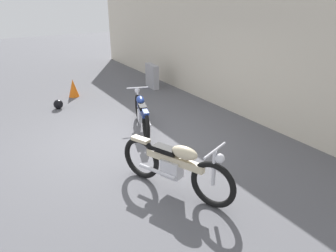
# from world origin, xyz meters

# --- Properties ---
(ground_plane) EXTENTS (40.00, 40.00, 0.00)m
(ground_plane) POSITION_xyz_m (0.00, 0.00, 0.00)
(ground_plane) COLOR #56565B
(building_wall) EXTENTS (18.00, 0.30, 3.50)m
(building_wall) POSITION_xyz_m (0.00, 3.49, 1.75)
(building_wall) COLOR beige
(building_wall) RESTS_ON ground_plane
(stone_marker) EXTENTS (0.77, 0.28, 0.79)m
(stone_marker) POSITION_xyz_m (-3.45, 2.63, 0.40)
(stone_marker) COLOR #9E9EA3
(stone_marker) RESTS_ON ground_plane
(helmet) EXTENTS (0.26, 0.26, 0.26)m
(helmet) POSITION_xyz_m (-2.87, -0.68, 0.13)
(helmet) COLOR black
(helmet) RESTS_ON ground_plane
(traffic_cone) EXTENTS (0.32, 0.32, 0.55)m
(traffic_cone) POSITION_xyz_m (-3.78, 0.02, 0.28)
(traffic_cone) COLOR orange
(traffic_cone) RESTS_ON ground_plane
(motorcycle_blue) EXTENTS (1.86, 0.80, 0.86)m
(motorcycle_blue) POSITION_xyz_m (-0.37, 0.69, 0.42)
(motorcycle_blue) COLOR black
(motorcycle_blue) RESTS_ON ground_plane
(motorcycle_cream) EXTENTS (2.03, 1.02, 0.97)m
(motorcycle_cream) POSITION_xyz_m (2.24, -0.01, 0.47)
(motorcycle_cream) COLOR black
(motorcycle_cream) RESTS_ON ground_plane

